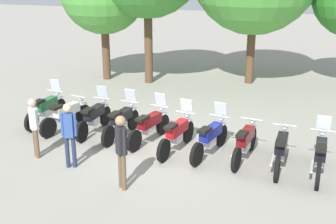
{
  "coord_description": "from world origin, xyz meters",
  "views": [
    {
      "loc": [
        3.84,
        -10.88,
        4.95
      ],
      "look_at": [
        0.0,
        0.5,
        0.9
      ],
      "focal_mm": 46.14,
      "sensor_mm": 36.0,
      "label": 1
    }
  ],
  "objects_px": {
    "person_0": "(34,123)",
    "motorcycle_3": "(122,121)",
    "motorcycle_2": "(94,117)",
    "motorcycle_9": "(320,155)",
    "motorcycle_1": "(67,115)",
    "person_1": "(69,131)",
    "motorcycle_4": "(150,126)",
    "motorcycle_5": "(177,134)",
    "motorcycle_6": "(210,137)",
    "person_2": "(121,146)",
    "motorcycle_0": "(46,108)",
    "motorcycle_8": "(281,149)",
    "motorcycle_7": "(245,142)"
  },
  "relations": [
    {
      "from": "person_0",
      "to": "person_2",
      "type": "bearing_deg",
      "value": -65.94
    },
    {
      "from": "person_0",
      "to": "person_2",
      "type": "relative_size",
      "value": 0.92
    },
    {
      "from": "motorcycle_1",
      "to": "motorcycle_3",
      "type": "bearing_deg",
      "value": -76.47
    },
    {
      "from": "motorcycle_6",
      "to": "motorcycle_8",
      "type": "distance_m",
      "value": 1.91
    },
    {
      "from": "motorcycle_1",
      "to": "person_1",
      "type": "height_order",
      "value": "person_1"
    },
    {
      "from": "motorcycle_2",
      "to": "motorcycle_7",
      "type": "distance_m",
      "value": 4.79
    },
    {
      "from": "motorcycle_2",
      "to": "motorcycle_3",
      "type": "relative_size",
      "value": 1.0
    },
    {
      "from": "motorcycle_8",
      "to": "motorcycle_9",
      "type": "xyz_separation_m",
      "value": [
        0.95,
        -0.08,
        0.01
      ]
    },
    {
      "from": "motorcycle_3",
      "to": "motorcycle_4",
      "type": "distance_m",
      "value": 0.96
    },
    {
      "from": "motorcycle_1",
      "to": "motorcycle_4",
      "type": "relative_size",
      "value": 1.0
    },
    {
      "from": "person_1",
      "to": "person_0",
      "type": "bearing_deg",
      "value": -123.41
    },
    {
      "from": "motorcycle_0",
      "to": "motorcycle_7",
      "type": "distance_m",
      "value": 6.71
    },
    {
      "from": "motorcycle_2",
      "to": "motorcycle_4",
      "type": "distance_m",
      "value": 1.92
    },
    {
      "from": "motorcycle_2",
      "to": "motorcycle_1",
      "type": "bearing_deg",
      "value": 93.94
    },
    {
      "from": "motorcycle_0",
      "to": "motorcycle_3",
      "type": "height_order",
      "value": "same"
    },
    {
      "from": "motorcycle_5",
      "to": "person_1",
      "type": "relative_size",
      "value": 1.26
    },
    {
      "from": "motorcycle_1",
      "to": "motorcycle_8",
      "type": "relative_size",
      "value": 0.98
    },
    {
      "from": "person_1",
      "to": "person_2",
      "type": "bearing_deg",
      "value": 49.09
    },
    {
      "from": "motorcycle_1",
      "to": "person_0",
      "type": "height_order",
      "value": "person_0"
    },
    {
      "from": "motorcycle_8",
      "to": "motorcycle_9",
      "type": "distance_m",
      "value": 0.96
    },
    {
      "from": "motorcycle_4",
      "to": "motorcycle_9",
      "type": "relative_size",
      "value": 0.99
    },
    {
      "from": "motorcycle_5",
      "to": "person_1",
      "type": "xyz_separation_m",
      "value": [
        -2.28,
        -1.89,
        0.5
      ]
    },
    {
      "from": "motorcycle_1",
      "to": "motorcycle_4",
      "type": "bearing_deg",
      "value": -78.67
    },
    {
      "from": "motorcycle_6",
      "to": "motorcycle_8",
      "type": "xyz_separation_m",
      "value": [
        1.9,
        -0.2,
        -0.01
      ]
    },
    {
      "from": "person_0",
      "to": "motorcycle_3",
      "type": "bearing_deg",
      "value": 3.12
    },
    {
      "from": "motorcycle_5",
      "to": "motorcycle_8",
      "type": "bearing_deg",
      "value": -84.99
    },
    {
      "from": "motorcycle_1",
      "to": "motorcycle_2",
      "type": "relative_size",
      "value": 0.98
    },
    {
      "from": "motorcycle_2",
      "to": "person_2",
      "type": "xyz_separation_m",
      "value": [
        2.32,
        -3.02,
        0.56
      ]
    },
    {
      "from": "motorcycle_9",
      "to": "person_0",
      "type": "height_order",
      "value": "person_0"
    },
    {
      "from": "motorcycle_1",
      "to": "motorcycle_6",
      "type": "relative_size",
      "value": 1.0
    },
    {
      "from": "motorcycle_9",
      "to": "person_1",
      "type": "xyz_separation_m",
      "value": [
        -6.08,
        -1.64,
        0.5
      ]
    },
    {
      "from": "motorcycle_4",
      "to": "motorcycle_6",
      "type": "distance_m",
      "value": 1.93
    },
    {
      "from": "motorcycle_0",
      "to": "motorcycle_4",
      "type": "relative_size",
      "value": 1.01
    },
    {
      "from": "motorcycle_5",
      "to": "motorcycle_6",
      "type": "height_order",
      "value": "same"
    },
    {
      "from": "motorcycle_1",
      "to": "person_1",
      "type": "relative_size",
      "value": 1.25
    },
    {
      "from": "motorcycle_5",
      "to": "person_2",
      "type": "xyz_separation_m",
      "value": [
        -0.54,
        -2.51,
        0.56
      ]
    },
    {
      "from": "motorcycle_1",
      "to": "motorcycle_9",
      "type": "xyz_separation_m",
      "value": [
        7.62,
        -0.7,
        0.01
      ]
    },
    {
      "from": "motorcycle_9",
      "to": "motorcycle_4",
      "type": "bearing_deg",
      "value": 84.59
    },
    {
      "from": "motorcycle_2",
      "to": "motorcycle_9",
      "type": "height_order",
      "value": "same"
    },
    {
      "from": "motorcycle_3",
      "to": "motorcycle_1",
      "type": "bearing_deg",
      "value": 94.49
    },
    {
      "from": "motorcycle_9",
      "to": "motorcycle_1",
      "type": "bearing_deg",
      "value": 86.55
    },
    {
      "from": "motorcycle_0",
      "to": "motorcycle_1",
      "type": "bearing_deg",
      "value": -107.87
    },
    {
      "from": "motorcycle_5",
      "to": "motorcycle_8",
      "type": "height_order",
      "value": "motorcycle_5"
    },
    {
      "from": "motorcycle_9",
      "to": "person_1",
      "type": "bearing_deg",
      "value": 106.85
    },
    {
      "from": "motorcycle_2",
      "to": "motorcycle_7",
      "type": "relative_size",
      "value": 1.0
    },
    {
      "from": "motorcycle_3",
      "to": "motorcycle_9",
      "type": "distance_m",
      "value": 5.76
    },
    {
      "from": "motorcycle_4",
      "to": "person_0",
      "type": "xyz_separation_m",
      "value": [
        -2.56,
        -1.97,
        0.46
      ]
    },
    {
      "from": "motorcycle_6",
      "to": "motorcycle_7",
      "type": "height_order",
      "value": "motorcycle_6"
    },
    {
      "from": "motorcycle_9",
      "to": "motorcycle_0",
      "type": "bearing_deg",
      "value": 84.92
    },
    {
      "from": "motorcycle_6",
      "to": "motorcycle_7",
      "type": "bearing_deg",
      "value": -77.16
    }
  ]
}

